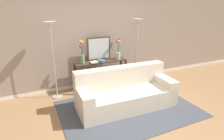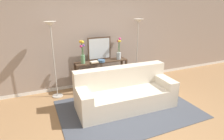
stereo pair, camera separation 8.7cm
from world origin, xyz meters
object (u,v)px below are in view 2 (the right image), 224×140
Objects in this scene: floor_lamp_right at (138,34)px; book_stack at (94,62)px; wall_mirror at (99,49)px; floor_lamp_left at (52,39)px; console_table at (101,69)px; fruit_bowl at (101,61)px; vase_short_flowers at (119,52)px; book_row_under_console at (87,88)px; couch at (125,93)px; vase_tall_flowers at (82,53)px.

floor_lamp_right reaches higher than book_stack.
floor_lamp_right is at bearing -9.43° from wall_mirror.
book_stack is at bearing -3.12° from floor_lamp_left.
console_table is 0.29m from fruit_bowl.
vase_short_flowers is (0.50, -0.16, -0.10)m from wall_mirror.
book_stack is 0.78m from book_row_under_console.
wall_mirror is 1.09× the size of vase_short_flowers.
wall_mirror is (1.22, 0.18, -0.37)m from floor_lamp_left.
console_table is at bearing 177.45° from floor_lamp_right.
floor_lamp_right is (1.07, -0.05, 0.91)m from console_table.
fruit_bowl is (-0.53, -0.07, -0.17)m from vase_short_flowers.
book_row_under_console is (-0.56, 1.16, -0.26)m from couch.
console_table is 1.53m from floor_lamp_left.
vase_tall_flowers is at bearing 179.93° from vase_short_flowers.
book_row_under_console is at bearing 178.42° from vase_short_flowers.
couch is at bearing -130.38° from floor_lamp_right.
vase_tall_flowers is 1.02m from vase_short_flowers.
console_table is 7.37× the size of fruit_bowl.
book_stack is (-0.20, -0.01, -0.01)m from fruit_bowl.
fruit_bowl is (-0.03, -0.09, 0.27)m from console_table.
book_row_under_console is at bearing 17.44° from vase_tall_flowers.
floor_lamp_left reaches higher than book_stack.
wall_mirror is at bearing 95.47° from couch.
vase_short_flowers is at bearing 7.08° from fruit_bowl.
couch is 1.51m from wall_mirror.
couch is 1.31m from book_row_under_console.
floor_lamp_right is at bearing 2.38° from book_stack.
vase_tall_flowers is (-1.58, 0.02, -0.39)m from floor_lamp_right.
console_table is at bearing 96.14° from couch.
wall_mirror is 1.13m from book_row_under_console.
fruit_bowl reaches higher than console_table.
couch is 7.00× the size of book_row_under_console.
wall_mirror reaches higher than book_stack.
floor_lamp_left is 9.63× the size of fruit_bowl.
vase_short_flowers reaches higher than console_table.
couch is at bearing -81.86° from fruit_bowl.
couch is at bearing -108.53° from vase_short_flowers.
floor_lamp_left reaches higher than floor_lamp_right.
vase_tall_flowers is at bearing 172.00° from fruit_bowl.
console_table is at bearing 0.00° from book_row_under_console.
book_stack is at bearing -177.62° from floor_lamp_right.
vase_short_flowers reaches higher than couch.
book_row_under_console is (0.79, 0.05, -1.40)m from floor_lamp_left.
fruit_bowl is 0.20m from book_stack.
floor_lamp_left is at bearing -177.75° from console_table.
floor_lamp_left is at bearing 177.86° from fruit_bowl.
fruit_bowl is at bearing 2.74° from book_stack.
console_table is 6.84× the size of book_stack.
book_row_under_console is (0.08, 0.02, -1.01)m from vase_tall_flowers.
book_row_under_console is at bearing 167.12° from fruit_bowl.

